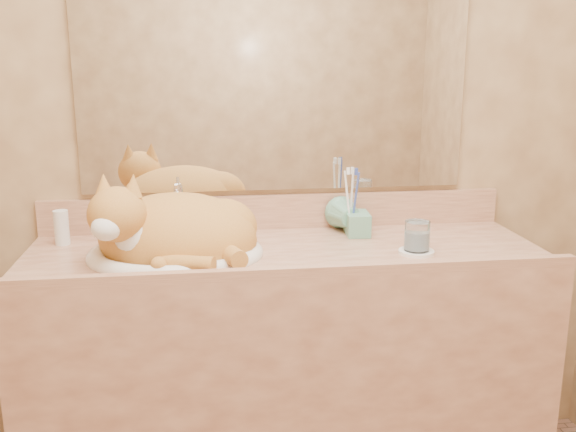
{
  "coord_description": "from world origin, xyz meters",
  "views": [
    {
      "loc": [
        -0.24,
        -1.17,
        1.43
      ],
      "look_at": [
        0.0,
        0.7,
        0.96
      ],
      "focal_mm": 40.0,
      "sensor_mm": 36.0,
      "label": 1
    }
  ],
  "objects": [
    {
      "name": "soap_dispenser",
      "position": [
        0.26,
        0.81,
        0.94
      ],
      "size": [
        0.08,
        0.08,
        0.17
      ],
      "primitive_type": "imported",
      "rotation": [
        0.0,
        0.0,
        -0.07
      ],
      "color": "#65A285",
      "rests_on": "vanity_counter"
    },
    {
      "name": "wall_back",
      "position": [
        0.0,
        1.0,
        1.25
      ],
      "size": [
        2.4,
        0.02,
        2.5
      ],
      "primitive_type": "cube",
      "color": "olive",
      "rests_on": "ground"
    },
    {
      "name": "mirror",
      "position": [
        0.0,
        0.99,
        1.39
      ],
      "size": [
        1.3,
        0.02,
        0.8
      ],
      "primitive_type": "cube",
      "color": "white",
      "rests_on": "wall_back"
    },
    {
      "name": "toothbrushes",
      "position": [
        0.24,
        0.86,
        0.99
      ],
      "size": [
        0.04,
        0.04,
        0.24
      ],
      "primitive_type": null,
      "color": "white",
      "rests_on": "toothbrush_cup"
    },
    {
      "name": "vanity_counter",
      "position": [
        0.0,
        0.72,
        0.42
      ],
      "size": [
        1.6,
        0.55,
        0.85
      ],
      "primitive_type": null,
      "color": "#925A41",
      "rests_on": "floor"
    },
    {
      "name": "saucer",
      "position": [
        0.39,
        0.64,
        0.85
      ],
      "size": [
        0.11,
        0.11,
        0.01
      ],
      "primitive_type": "cylinder",
      "color": "white",
      "rests_on": "vanity_counter"
    },
    {
      "name": "cat",
      "position": [
        -0.35,
        0.7,
        0.94
      ],
      "size": [
        0.56,
        0.49,
        0.26
      ],
      "primitive_type": null,
      "rotation": [
        0.0,
        0.0,
        -0.21
      ],
      "color": "#B36E29",
      "rests_on": "sink_basin"
    },
    {
      "name": "water_glass",
      "position": [
        0.39,
        0.64,
        0.91
      ],
      "size": [
        0.08,
        0.08,
        0.09
      ],
      "primitive_type": "cylinder",
      "color": "silver",
      "rests_on": "saucer"
    },
    {
      "name": "lotion_bottle",
      "position": [
        -0.7,
        0.88,
        0.91
      ],
      "size": [
        0.05,
        0.05,
        0.11
      ],
      "primitive_type": "cylinder",
      "color": "white",
      "rests_on": "vanity_counter"
    },
    {
      "name": "toothbrush_cup",
      "position": [
        0.24,
        0.86,
        0.9
      ],
      "size": [
        0.13,
        0.13,
        0.11
      ],
      "primitive_type": "imported",
      "rotation": [
        0.0,
        0.0,
        0.17
      ],
      "color": "#65A285",
      "rests_on": "vanity_counter"
    },
    {
      "name": "sink_basin",
      "position": [
        -0.34,
        0.7,
        0.93
      ],
      "size": [
        0.52,
        0.43,
        0.16
      ],
      "primitive_type": null,
      "rotation": [
        0.0,
        0.0,
        0.01
      ],
      "color": "white",
      "rests_on": "vanity_counter"
    },
    {
      "name": "faucet",
      "position": [
        -0.34,
        0.9,
        0.93
      ],
      "size": [
        0.07,
        0.13,
        0.17
      ],
      "primitive_type": null,
      "rotation": [
        0.0,
        0.0,
        -0.19
      ],
      "color": "white",
      "rests_on": "vanity_counter"
    }
  ]
}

